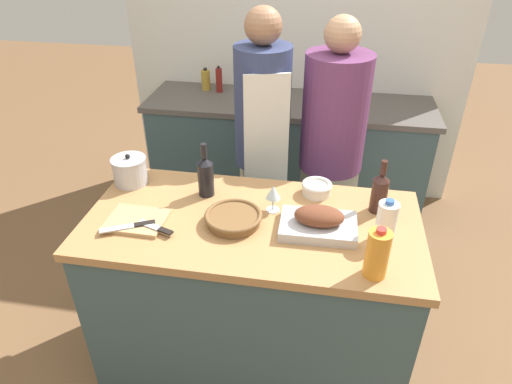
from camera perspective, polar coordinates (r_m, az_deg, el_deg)
name	(u,v)px	position (r m, az deg, el deg)	size (l,w,h in m)	color
ground_plane	(253,356)	(2.68, -0.42, -19.81)	(12.00, 12.00, 0.00)	brown
kitchen_island	(252,295)	(2.33, -0.47, -12.79)	(1.49, 0.73, 0.93)	#3D565B
back_counter	(287,156)	(3.58, 3.90, 4.53)	(2.10, 0.60, 0.89)	#3D565B
back_wall	(296,36)	(3.62, 5.07, 18.81)	(2.60, 0.10, 2.55)	silver
roasting_pan	(319,222)	(1.96, 7.83, -3.75)	(0.33, 0.22, 0.12)	#BCBCC1
wicker_basket	(233,218)	(2.00, -2.84, -3.25)	(0.25, 0.25, 0.05)	brown
cutting_board	(137,220)	(2.08, -14.68, -3.45)	(0.26, 0.21, 0.02)	tan
stock_pot	(130,171)	(2.35, -15.48, 2.60)	(0.17, 0.17, 0.16)	#B7B7BC
mixing_bowl	(317,188)	(2.21, 7.59, 0.51)	(0.15, 0.15, 0.06)	beige
juice_jug	(377,254)	(1.75, 14.91, -7.47)	(0.09, 0.09, 0.22)	orange
milk_jug	(386,222)	(1.94, 15.97, -3.63)	(0.08, 0.08, 0.20)	white
wine_bottle_green	(206,175)	(2.16, -6.32, 2.11)	(0.08, 0.08, 0.27)	black
wine_bottle_dark	(380,192)	(2.11, 15.19, 0.04)	(0.07, 0.07, 0.26)	#381E19
wine_glass_left	(273,193)	(2.04, 2.15, -0.15)	(0.07, 0.07, 0.13)	silver
knife_chef	(130,226)	(2.03, -15.53, -4.14)	(0.22, 0.13, 0.01)	#B7B7BC
knife_paring	(157,228)	(1.99, -12.32, -4.39)	(0.18, 0.09, 0.01)	#B7B7BC
condiment_bottle_tall	(219,80)	(3.57, -4.64, 13.78)	(0.05, 0.05, 0.20)	maroon
condiment_bottle_short	(206,80)	(3.63, -6.30, 13.78)	(0.07, 0.07, 0.17)	#B28E2D
person_cook_aproned	(262,141)	(2.67, 0.81, 6.35)	(0.32, 0.35, 1.69)	beige
person_cook_guest	(331,148)	(2.70, 9.41, 5.41)	(0.37, 0.37, 1.65)	beige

